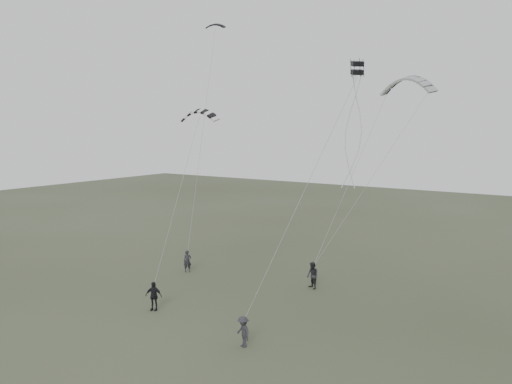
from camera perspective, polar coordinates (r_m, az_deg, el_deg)
The scene contains 9 objects.
ground at distance 33.11m, azimuth -6.81°, elevation -12.74°, with size 140.00×140.00×0.00m, color #323926.
flyer_left at distance 40.29m, azimuth -7.84°, elevation -7.84°, with size 0.63×0.41×1.72m, color black.
flyer_right at distance 36.05m, azimuth 6.48°, elevation -9.47°, with size 0.93×0.72×1.91m, color black.
flyer_center at distance 32.45m, azimuth -11.63°, elevation -11.56°, with size 1.07×0.45×1.83m, color black.
flyer_far at distance 26.90m, azimuth -1.48°, elevation -15.66°, with size 1.06×0.61×1.64m, color #27272C.
kite_dark_small at distance 44.81m, azimuth -4.68°, elevation 18.54°, with size 1.67×0.50×0.53m, color black, non-canonical shape.
kite_pale_large at distance 37.73m, azimuth 16.94°, elevation 12.34°, with size 4.10×0.92×1.67m, color #949799, non-canonical shape.
kite_striped at distance 37.19m, azimuth -6.50°, elevation 9.19°, with size 2.90×0.72×1.15m, color black, non-canonical shape.
kite_box at distance 27.85m, azimuth 11.49°, elevation 13.72°, with size 0.59×0.59×0.69m, color black, non-canonical shape.
Camera 1 is at (20.24, -23.65, 11.28)m, focal length 35.00 mm.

